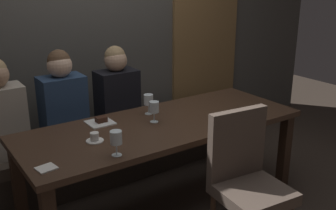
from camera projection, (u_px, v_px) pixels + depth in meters
ground at (163, 206)px, 3.29m from camera, size 9.00×9.00×0.00m
back_wall_tiled at (91, 9)px, 3.77m from camera, size 6.00×0.12×3.00m
arched_door at (206, 16)px, 4.49m from camera, size 0.90×0.05×2.55m
dining_table at (163, 133)px, 3.09m from camera, size 2.20×0.84×0.74m
banquette_bench at (122, 151)px, 3.77m from camera, size 2.50×0.44×0.45m
chair_near_side at (246, 174)px, 2.65m from camera, size 0.48×0.48×0.98m
diner_redhead at (0, 112)px, 3.05m from camera, size 0.36×0.24×0.79m
diner_bearded at (63, 100)px, 3.30m from camera, size 0.36×0.24×0.80m
diner_far_end at (117, 91)px, 3.58m from camera, size 0.36×0.24×0.78m
wine_glass_end_left at (148, 101)px, 3.21m from camera, size 0.08×0.08×0.16m
wine_glass_center_back at (154, 108)px, 3.03m from camera, size 0.08×0.08×0.16m
wine_glass_far_left at (116, 139)px, 2.48m from camera, size 0.08×0.08×0.16m
espresso_cup at (95, 138)px, 2.71m from camera, size 0.12×0.12×0.06m
dessert_plate at (101, 121)px, 3.04m from camera, size 0.19×0.19×0.05m
folded_napkin at (46, 168)px, 2.34m from camera, size 0.12×0.12×0.01m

